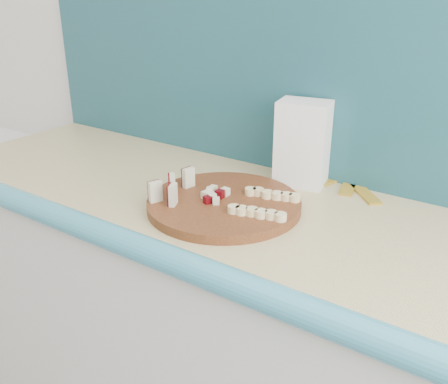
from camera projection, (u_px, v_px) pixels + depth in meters
kitchen_counter at (283, 371)px, 1.34m from camera, size 2.20×0.63×0.91m
backsplash at (349, 92)px, 1.28m from camera, size 2.20×0.02×0.50m
cutting_board at (224, 204)px, 1.22m from camera, size 0.44×0.44×0.02m
apple_wedges at (172, 187)px, 1.22m from camera, size 0.07×0.15×0.05m
apple_chunks at (215, 195)px, 1.22m from camera, size 0.06×0.07×0.02m
banana_slices at (264, 203)px, 1.17m from camera, size 0.16×0.16×0.02m
flour_bag at (302, 143)px, 1.33m from camera, size 0.15×0.12×0.23m
canister at (301, 157)px, 1.40m from camera, size 0.07×0.07×0.11m
banana_peel at (346, 186)px, 1.35m from camera, size 0.22×0.18×0.01m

